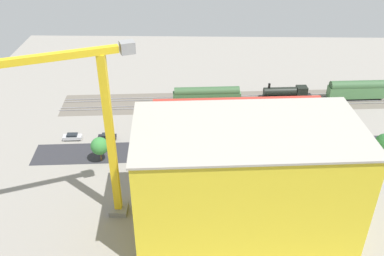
% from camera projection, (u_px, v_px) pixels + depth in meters
% --- Properties ---
extents(ground_plane, '(160.84, 160.84, 0.00)m').
position_uv_depth(ground_plane, '(236.00, 143.00, 109.47)').
color(ground_plane, gray).
rests_on(ground_plane, ground).
extents(rail_bed, '(101.19, 20.08, 0.01)m').
position_uv_depth(rail_bed, '(231.00, 102.00, 128.95)').
color(rail_bed, '#665E54').
rests_on(rail_bed, ground).
extents(street_asphalt, '(100.91, 15.87, 0.01)m').
position_uv_depth(street_asphalt, '(237.00, 149.00, 107.23)').
color(street_asphalt, '#2D2D33').
rests_on(street_asphalt, ground).
extents(track_rails, '(100.30, 13.67, 0.12)m').
position_uv_depth(track_rails, '(231.00, 101.00, 128.85)').
color(track_rails, '#9E9EA8').
rests_on(track_rails, ground).
extents(platform_canopy_near, '(48.33, 7.99, 4.20)m').
position_uv_depth(platform_canopy_near, '(238.00, 102.00, 120.37)').
color(platform_canopy_near, '#B73328').
rests_on(platform_canopy_near, ground).
extents(locomotive, '(14.89, 3.61, 5.01)m').
position_uv_depth(locomotive, '(288.00, 93.00, 129.95)').
color(locomotive, black).
rests_on(locomotive, ground).
extents(passenger_coach, '(16.97, 4.33, 5.96)m').
position_uv_depth(passenger_coach, '(356.00, 90.00, 128.92)').
color(passenger_coach, black).
rests_on(passenger_coach, ground).
extents(freight_coach_far, '(19.88, 4.20, 5.98)m').
position_uv_depth(freight_coach_far, '(207.00, 96.00, 125.20)').
color(freight_coach_far, black).
rests_on(freight_coach_far, ground).
extents(parked_car_0, '(4.78, 2.21, 1.63)m').
position_uv_depth(parked_car_0, '(305.00, 141.00, 108.95)').
color(parked_car_0, black).
rests_on(parked_car_0, ground).
extents(parked_car_1, '(4.67, 2.10, 1.72)m').
position_uv_depth(parked_car_1, '(273.00, 140.00, 109.28)').
color(parked_car_1, black).
rests_on(parked_car_1, ground).
extents(parked_car_2, '(4.29, 2.07, 1.86)m').
position_uv_depth(parked_car_2, '(240.00, 140.00, 109.22)').
color(parked_car_2, black).
rests_on(parked_car_2, ground).
extents(parked_car_3, '(4.27, 2.06, 1.73)m').
position_uv_depth(parked_car_3, '(207.00, 138.00, 110.07)').
color(parked_car_3, black).
rests_on(parked_car_3, ground).
extents(parked_car_4, '(4.16, 2.09, 1.84)m').
position_uv_depth(parked_car_4, '(171.00, 138.00, 110.13)').
color(parked_car_4, black).
rests_on(parked_car_4, ground).
extents(parked_car_5, '(4.32, 2.17, 1.82)m').
position_uv_depth(parked_car_5, '(139.00, 138.00, 110.04)').
color(parked_car_5, black).
rests_on(parked_car_5, ground).
extents(parked_car_6, '(4.78, 2.17, 1.67)m').
position_uv_depth(parked_car_6, '(107.00, 137.00, 110.68)').
color(parked_car_6, black).
rests_on(parked_car_6, ground).
extents(parked_car_7, '(4.84, 2.11, 1.67)m').
position_uv_depth(parked_car_7, '(72.00, 137.00, 110.64)').
color(parked_car_7, black).
rests_on(parked_car_7, ground).
extents(construction_building, '(41.07, 23.14, 21.94)m').
position_uv_depth(construction_building, '(245.00, 180.00, 79.07)').
color(construction_building, yellow).
rests_on(construction_building, ground).
extents(construction_roof_slab, '(41.71, 23.78, 0.40)m').
position_uv_depth(construction_roof_slab, '(249.00, 129.00, 73.24)').
color(construction_roof_slab, '#ADA89E').
rests_on(construction_roof_slab, construction_building).
extents(tower_crane, '(26.99, 11.83, 35.91)m').
position_uv_depth(tower_crane, '(95.00, 124.00, 75.88)').
color(tower_crane, gray).
rests_on(tower_crane, ground).
extents(box_truck_0, '(9.60, 2.91, 3.65)m').
position_uv_depth(box_truck_0, '(295.00, 172.00, 96.40)').
color(box_truck_0, black).
rests_on(box_truck_0, ground).
extents(box_truck_1, '(9.30, 2.52, 3.62)m').
position_uv_depth(box_truck_1, '(162.00, 164.00, 98.85)').
color(box_truck_1, black).
rests_on(box_truck_1, ground).
extents(street_tree_1, '(4.47, 4.47, 6.74)m').
position_uv_depth(street_tree_1, '(194.00, 146.00, 100.29)').
color(street_tree_1, brown).
rests_on(street_tree_1, ground).
extents(street_tree_2, '(6.30, 6.30, 8.16)m').
position_uv_depth(street_tree_2, '(231.00, 144.00, 100.08)').
color(street_tree_2, brown).
rests_on(street_tree_2, ground).
extents(street_tree_3, '(6.18, 6.18, 8.14)m').
position_uv_depth(street_tree_3, '(286.00, 144.00, 100.29)').
color(street_tree_3, brown).
rests_on(street_tree_3, ground).
extents(street_tree_4, '(4.24, 4.24, 6.32)m').
position_uv_depth(street_tree_4, '(100.00, 146.00, 100.95)').
color(street_tree_4, brown).
rests_on(street_tree_4, ground).
extents(traffic_light, '(0.50, 0.36, 6.82)m').
position_uv_depth(traffic_light, '(267.00, 125.00, 108.72)').
color(traffic_light, '#333333').
rests_on(traffic_light, ground).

